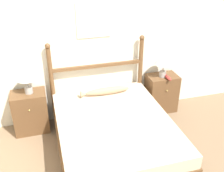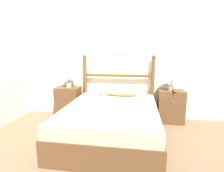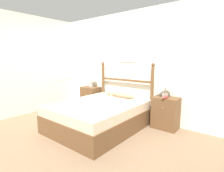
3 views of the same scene
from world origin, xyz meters
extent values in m
cube|color=beige|center=(0.00, 1.73, 1.27)|extent=(6.40, 0.06, 2.55)
cube|color=beige|center=(0.03, 1.69, 1.62)|extent=(0.52, 0.02, 0.52)
cube|color=beige|center=(0.03, 1.68, 1.62)|extent=(0.46, 0.01, 0.46)
cube|color=brown|center=(0.05, 0.68, 0.18)|extent=(1.51, 1.93, 0.36)
cube|color=#CCB293|center=(0.05, 0.68, 0.44)|extent=(1.47, 1.89, 0.18)
cylinder|color=brown|center=(-0.67, 1.61, 0.64)|extent=(0.07, 0.07, 1.28)
sphere|color=brown|center=(-0.67, 1.61, 1.31)|extent=(0.08, 0.08, 0.08)
cylinder|color=brown|center=(0.77, 1.61, 0.64)|extent=(0.07, 0.07, 1.28)
sphere|color=brown|center=(0.77, 1.61, 1.31)|extent=(0.08, 0.08, 0.08)
cube|color=brown|center=(0.05, 1.61, 0.92)|extent=(1.45, 0.05, 0.05)
cube|color=brown|center=(-1.04, 1.50, 0.33)|extent=(0.51, 0.35, 0.66)
sphere|color=tan|center=(-1.04, 1.31, 0.47)|extent=(0.02, 0.02, 0.02)
cube|color=brown|center=(1.14, 1.50, 0.33)|extent=(0.51, 0.35, 0.66)
sphere|color=tan|center=(1.14, 1.31, 0.47)|extent=(0.02, 0.02, 0.02)
cylinder|color=gray|center=(-1.02, 1.50, 0.71)|extent=(0.11, 0.11, 0.10)
cylinder|color=gray|center=(-1.02, 1.50, 0.82)|extent=(0.02, 0.02, 0.13)
cone|color=beige|center=(-1.02, 1.50, 0.97)|extent=(0.29, 0.29, 0.17)
cylinder|color=gray|center=(1.12, 1.47, 0.71)|extent=(0.11, 0.11, 0.10)
cylinder|color=gray|center=(1.12, 1.47, 0.82)|extent=(0.02, 0.02, 0.13)
cone|color=beige|center=(1.12, 1.47, 0.97)|extent=(0.29, 0.29, 0.17)
ellipsoid|color=maroon|center=(1.17, 1.38, 0.68)|extent=(0.07, 0.25, 0.05)
cylinder|color=#997F56|center=(1.17, 1.38, 0.76)|extent=(0.01, 0.01, 0.11)
ellipsoid|color=#997A5B|center=(0.14, 1.35, 0.60)|extent=(0.70, 0.11, 0.12)
cone|color=#997A5B|center=(-0.24, 1.35, 0.60)|extent=(0.08, 0.11, 0.11)
camera|label=1|loc=(-0.76, -2.08, 2.55)|focal=42.00mm
camera|label=2|loc=(0.49, -2.04, 1.39)|focal=28.00mm
camera|label=3|loc=(2.43, -1.92, 1.44)|focal=28.00mm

